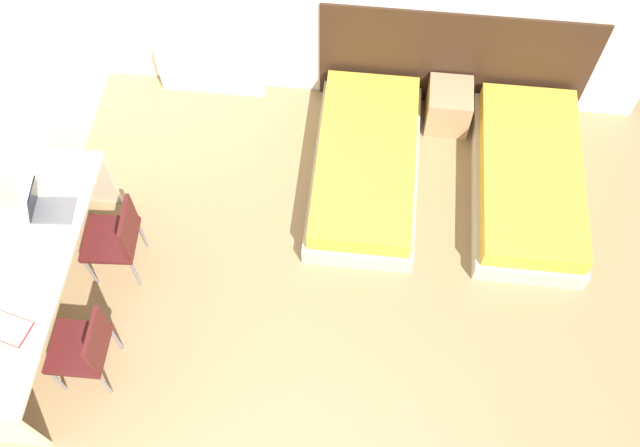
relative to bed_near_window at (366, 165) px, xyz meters
The scene contains 10 objects.
headboard_panel 1.29m from the bed_near_window, 53.49° to the left, with size 2.52×0.03×1.15m.
bed_near_window is the anchor object (origin of this frame).
bed_near_door 1.47m from the bed_near_window, ahead, with size 0.95×1.92×0.40m.
nightstand 1.05m from the bed_near_window, 45.38° to the left, with size 0.41×0.43×0.44m.
radiator 1.83m from the bed_near_window, 150.14° to the left, with size 1.03×0.12×0.53m.
desk 2.94m from the bed_near_window, 146.51° to the right, with size 0.54×2.23×0.75m.
chair_near_laptop 2.28m from the bed_near_window, 149.99° to the right, with size 0.46×0.46×0.86m.
chair_near_notebook 2.87m from the bed_near_window, 133.38° to the right, with size 0.44×0.44×0.86m.
laptop 2.75m from the bed_near_window, 155.85° to the right, with size 0.34×0.28×0.32m.
open_notebook 3.25m from the bed_near_window, 139.40° to the right, with size 0.34×0.27×0.02m.
Camera 1 is at (0.31, -0.59, 5.54)m, focal length 40.00 mm.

